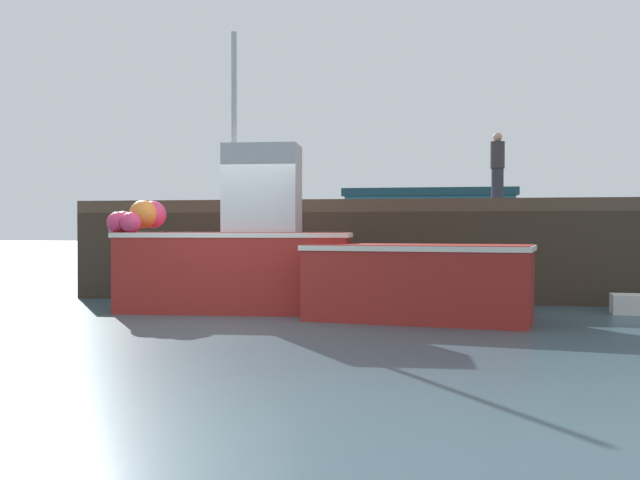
{
  "coord_description": "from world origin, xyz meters",
  "views": [
    {
      "loc": [
        3.32,
        -10.37,
        1.4
      ],
      "look_at": [
        1.0,
        4.0,
        1.21
      ],
      "focal_mm": 40.38,
      "sensor_mm": 36.0,
      "label": 1
    }
  ],
  "objects": [
    {
      "name": "dockworker",
      "position": [
        4.79,
        7.42,
        2.9
      ],
      "size": [
        0.34,
        0.34,
        1.75
      ],
      "color": "#2D3342",
      "rests_on": "pier"
    },
    {
      "name": "warehouse",
      "position": [
        2.88,
        38.46,
        2.07
      ],
      "size": [
        11.08,
        6.42,
        4.11
      ],
      "color": "#2D6B7A",
      "rests_on": "ground"
    },
    {
      "name": "fishing_boat_near_right",
      "position": [
        -0.09,
        1.57,
        1.02
      ],
      "size": [
        4.14,
        1.42,
        4.8
      ],
      "color": "maroon",
      "rests_on": "ground"
    },
    {
      "name": "pier",
      "position": [
        3.13,
        6.01,
        1.65
      ],
      "size": [
        14.31,
        6.34,
        2.02
      ],
      "color": "brown",
      "rests_on": "ground"
    },
    {
      "name": "fishing_boat_mid",
      "position": [
        3.07,
        0.97,
        0.63
      ],
      "size": [
        3.69,
        2.2,
        1.18
      ],
      "color": "maroon",
      "rests_on": "ground"
    },
    {
      "name": "ground",
      "position": [
        0.0,
        0.0,
        -0.05
      ],
      "size": [
        120.0,
        160.0,
        0.1
      ],
      "color": "#38515B"
    }
  ]
}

